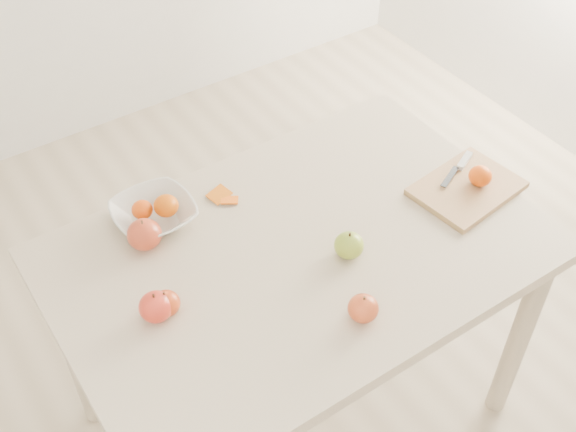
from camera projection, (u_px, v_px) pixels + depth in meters
ground at (297, 408)px, 2.31m from camera, size 3.50×3.50×0.00m
table at (299, 274)px, 1.85m from camera, size 1.20×0.80×0.75m
cutting_board at (467, 188)px, 1.93m from camera, size 0.30×0.23×0.02m
board_tangerine at (480, 176)px, 1.91m from camera, size 0.06×0.06×0.05m
fruit_bowl at (154, 214)px, 1.83m from camera, size 0.21×0.21×0.05m
bowl_tangerine_near at (142, 210)px, 1.81m from camera, size 0.05×0.05×0.05m
bowl_tangerine_far at (166, 206)px, 1.82m from camera, size 0.06×0.06×0.06m
orange_peel_a at (219, 196)px, 1.92m from camera, size 0.07×0.06×0.01m
orange_peel_b at (230, 201)px, 1.90m from camera, size 0.06×0.05×0.01m
paring_knife at (462, 163)px, 1.98m from camera, size 0.16×0.08×0.01m
apple_green at (349, 245)px, 1.74m from camera, size 0.07×0.07×0.07m
apple_red_e at (363, 308)px, 1.61m from camera, size 0.07×0.07×0.06m
apple_red_d at (166, 303)px, 1.62m from camera, size 0.07×0.07×0.06m
apple_red_a at (144, 234)px, 1.76m from camera, size 0.09×0.09×0.08m
apple_red_b at (156, 307)px, 1.61m from camera, size 0.08×0.08×0.07m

